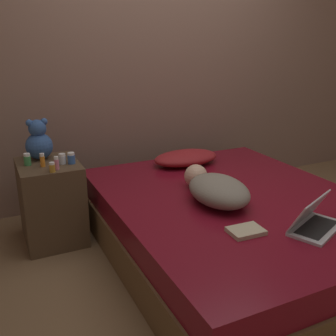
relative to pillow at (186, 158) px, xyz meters
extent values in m
plane|color=brown|center=(-0.03, -0.76, -0.48)|extent=(12.00, 12.00, 0.00)
cube|color=#846656|center=(-0.03, 0.54, 0.82)|extent=(8.00, 0.06, 2.60)
cube|color=brown|center=(-0.03, -0.76, -0.35)|extent=(1.64, 2.06, 0.25)
cube|color=maroon|center=(-0.03, -0.76, -0.14)|extent=(1.61, 2.01, 0.17)
cube|color=brown|center=(-1.12, -0.02, -0.18)|extent=(0.42, 0.50, 0.59)
ellipsoid|color=maroon|center=(0.00, 0.00, 0.00)|extent=(0.56, 0.33, 0.12)
ellipsoid|color=gray|center=(-0.19, -0.81, 0.03)|extent=(0.36, 0.51, 0.18)
sphere|color=#DBAD8E|center=(-0.18, -0.49, 0.02)|extent=(0.17, 0.17, 0.17)
cylinder|color=#DBAD8E|center=(-0.04, -0.79, -0.03)|extent=(0.07, 0.22, 0.06)
cube|color=silver|center=(0.10, -1.35, -0.05)|extent=(0.41, 0.32, 0.02)
cube|color=black|center=(0.10, -1.35, -0.04)|extent=(0.32, 0.24, 0.00)
cube|color=silver|center=(0.08, -1.30, 0.04)|extent=(0.36, 0.23, 0.17)
cube|color=black|center=(0.08, -1.30, 0.04)|extent=(0.32, 0.20, 0.15)
sphere|color=#335693|center=(-1.15, 0.10, 0.21)|extent=(0.19, 0.19, 0.19)
sphere|color=#335693|center=(-1.15, 0.10, 0.34)|extent=(0.13, 0.13, 0.13)
sphere|color=#335693|center=(-1.20, 0.10, 0.38)|extent=(0.05, 0.05, 0.05)
sphere|color=#335693|center=(-1.10, 0.10, 0.38)|extent=(0.05, 0.05, 0.05)
cylinder|color=orange|center=(-1.16, -0.09, 0.15)|extent=(0.03, 0.03, 0.07)
cylinder|color=white|center=(-1.16, -0.09, 0.20)|extent=(0.03, 0.03, 0.02)
cylinder|color=#3D8E4C|center=(-1.25, -0.01, 0.15)|extent=(0.05, 0.05, 0.07)
cylinder|color=white|center=(-1.25, -0.01, 0.19)|extent=(0.04, 0.04, 0.02)
cylinder|color=pink|center=(-1.08, -0.20, 0.15)|extent=(0.03, 0.03, 0.07)
cylinder|color=white|center=(-1.08, -0.20, 0.19)|extent=(0.03, 0.03, 0.02)
cylinder|color=gold|center=(-1.12, -0.24, 0.14)|extent=(0.04, 0.04, 0.05)
cylinder|color=white|center=(-1.12, -0.24, 0.17)|extent=(0.04, 0.04, 0.01)
cylinder|color=silver|center=(-1.02, -0.08, 0.14)|extent=(0.05, 0.05, 0.06)
cylinder|color=white|center=(-1.02, -0.08, 0.18)|extent=(0.05, 0.05, 0.02)
cylinder|color=#3866B2|center=(-0.96, -0.11, 0.15)|extent=(0.05, 0.05, 0.06)
cylinder|color=white|center=(-0.96, -0.11, 0.18)|extent=(0.05, 0.05, 0.02)
cube|color=#C6B793|center=(-0.27, -1.21, -0.05)|extent=(0.19, 0.15, 0.02)
camera|label=1|loc=(-1.48, -2.76, 0.95)|focal=42.00mm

